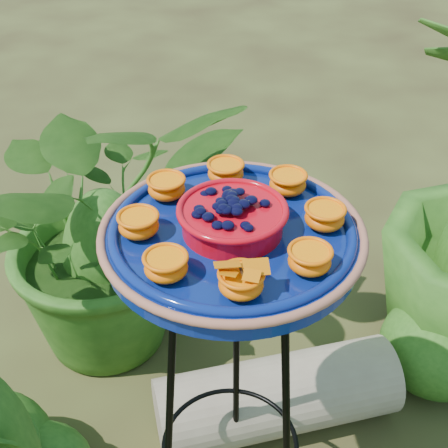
{
  "coord_description": "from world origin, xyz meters",
  "views": [
    {
      "loc": [
        0.12,
        -0.96,
        1.57
      ],
      "look_at": [
        0.0,
        -0.11,
        0.94
      ],
      "focal_mm": 50.0,
      "sensor_mm": 36.0,
      "label": 1
    }
  ],
  "objects": [
    {
      "name": "tripod_stand",
      "position": [
        0.02,
        -0.1,
        0.54
      ],
      "size": [
        0.33,
        0.35,
        0.88
      ],
      "rotation": [
        0.0,
        0.0,
        0.03
      ],
      "color": "black",
      "rests_on": "ground"
    },
    {
      "name": "feeder_dish",
      "position": [
        0.02,
        -0.1,
        0.92
      ],
      "size": [
        0.47,
        0.47,
        0.11
      ],
      "rotation": [
        0.0,
        0.0,
        0.03
      ],
      "color": "navy",
      "rests_on": "tripod_stand"
    },
    {
      "name": "driftwood_log",
      "position": [
        0.11,
        0.2,
        0.11
      ],
      "size": [
        0.73,
        0.47,
        0.23
      ],
      "primitive_type": "cylinder",
      "rotation": [
        0.0,
        1.57,
        0.39
      ],
      "color": "gray",
      "rests_on": "ground"
    },
    {
      "name": "shrub_back_left",
      "position": [
        -0.45,
        0.51,
        0.46
      ],
      "size": [
        1.08,
        1.05,
        0.92
      ],
      "primitive_type": "imported",
      "rotation": [
        0.0,
        0.0,
        0.57
      ],
      "color": "#224C14",
      "rests_on": "ground"
    }
  ]
}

